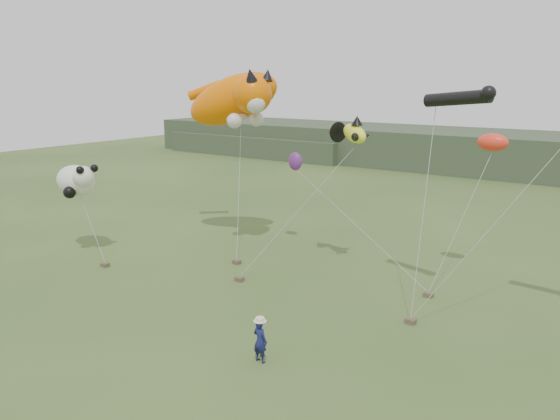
% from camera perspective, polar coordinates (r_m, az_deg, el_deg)
% --- Properties ---
extents(ground, '(120.00, 120.00, 0.00)m').
position_cam_1_polar(ground, '(20.81, -4.95, -12.97)').
color(ground, '#385123').
rests_on(ground, ground).
extents(headland, '(90.00, 13.00, 4.00)m').
position_cam_1_polar(headland, '(61.26, 20.55, 5.65)').
color(headland, '#2D3D28').
rests_on(headland, ground).
extents(festival_attendant, '(0.57, 0.40, 1.50)m').
position_cam_1_polar(festival_attendant, '(18.72, -2.09, -13.51)').
color(festival_attendant, '#151A50').
rests_on(festival_attendant, ground).
extents(sandbag_anchors, '(15.68, 5.89, 0.20)m').
position_cam_1_polar(sandbag_anchors, '(25.56, -0.66, -7.54)').
color(sandbag_anchors, brown).
rests_on(sandbag_anchors, ground).
extents(cat_kite, '(7.22, 4.29, 4.20)m').
position_cam_1_polar(cat_kite, '(30.48, -4.53, 11.48)').
color(cat_kite, '#ED6600').
rests_on(cat_kite, ground).
extents(fish_kite, '(2.77, 1.79, 1.41)m').
position_cam_1_polar(fish_kite, '(26.09, 6.99, 8.08)').
color(fish_kite, yellow).
rests_on(fish_kite, ground).
extents(tube_kites, '(8.90, 1.83, 1.25)m').
position_cam_1_polar(tube_kites, '(22.02, 26.13, 10.51)').
color(tube_kites, black).
rests_on(tube_kites, ground).
extents(panda_kite, '(2.94, 1.90, 1.82)m').
position_cam_1_polar(panda_kite, '(31.02, -20.46, 2.92)').
color(panda_kite, white).
rests_on(panda_kite, ground).
extents(misc_kites, '(11.35, 1.30, 2.55)m').
position_cam_1_polar(misc_kites, '(27.41, 14.03, 6.13)').
color(misc_kites, red).
rests_on(misc_kites, ground).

